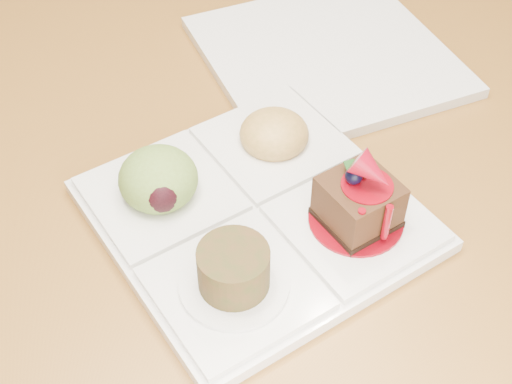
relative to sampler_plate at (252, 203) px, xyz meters
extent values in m
plane|color=#512C17|center=(0.08, 0.50, -0.77)|extent=(6.00, 6.00, 0.00)
cylinder|color=black|center=(0.44, 0.35, -0.54)|extent=(0.04, 0.04, 0.46)
cylinder|color=black|center=(0.57, 0.71, -0.54)|extent=(0.04, 0.04, 0.46)
cube|color=silver|center=(0.00, 0.00, -0.01)|extent=(0.32, 0.32, 0.01)
cube|color=silver|center=(0.08, -0.04, 0.00)|extent=(0.15, 0.15, 0.01)
cube|color=silver|center=(-0.03, -0.08, 0.00)|extent=(0.15, 0.15, 0.01)
cube|color=silver|center=(-0.07, 0.03, 0.00)|extent=(0.15, 0.15, 0.01)
cube|color=silver|center=(0.04, 0.07, 0.00)|extent=(0.15, 0.15, 0.01)
cylinder|color=maroon|center=(0.08, -0.04, 0.00)|extent=(0.08, 0.08, 0.00)
cube|color=black|center=(0.08, -0.04, 0.00)|extent=(0.07, 0.07, 0.01)
cube|color=#391C0F|center=(0.08, -0.04, 0.02)|extent=(0.07, 0.07, 0.04)
cylinder|color=maroon|center=(0.08, -0.04, 0.04)|extent=(0.04, 0.04, 0.00)
sphere|color=black|center=(0.07, -0.03, 0.05)|extent=(0.01, 0.01, 0.01)
cone|color=maroon|center=(0.09, -0.04, 0.06)|extent=(0.05, 0.05, 0.04)
cube|color=#134210|center=(0.08, -0.03, 0.05)|extent=(0.02, 0.02, 0.01)
cube|color=#134210|center=(0.08, -0.03, 0.05)|extent=(0.01, 0.02, 0.01)
cylinder|color=maroon|center=(0.07, -0.07, 0.02)|extent=(0.01, 0.01, 0.04)
cylinder|color=maroon|center=(0.09, -0.07, 0.02)|extent=(0.01, 0.01, 0.04)
cylinder|color=maroon|center=(0.05, -0.03, 0.02)|extent=(0.01, 0.01, 0.03)
cylinder|color=silver|center=(-0.03, -0.08, 0.00)|extent=(0.09, 0.09, 0.00)
cylinder|color=#502B17|center=(-0.03, -0.08, 0.02)|extent=(0.05, 0.05, 0.04)
cylinder|color=#41200E|center=(-0.03, -0.08, 0.03)|extent=(0.05, 0.05, 0.00)
ellipsoid|color=olive|center=(-0.07, 0.03, 0.01)|extent=(0.07, 0.07, 0.05)
ellipsoid|color=black|center=(-0.07, 0.01, 0.02)|extent=(0.03, 0.02, 0.03)
ellipsoid|color=#C48E46|center=(0.04, 0.07, 0.01)|extent=(0.06, 0.06, 0.04)
cube|color=#C56C0E|center=(0.05, 0.08, 0.01)|extent=(0.02, 0.02, 0.02)
cube|color=#456716|center=(0.03, 0.09, 0.01)|extent=(0.02, 0.02, 0.01)
cube|color=#C56C0E|center=(0.02, 0.07, 0.01)|extent=(0.02, 0.02, 0.01)
cube|color=#456716|center=(0.04, 0.06, 0.01)|extent=(0.02, 0.02, 0.01)
cube|color=silver|center=(0.13, 0.20, -0.01)|extent=(0.28, 0.28, 0.01)
camera|label=1|loc=(-0.09, -0.40, 0.44)|focal=50.00mm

